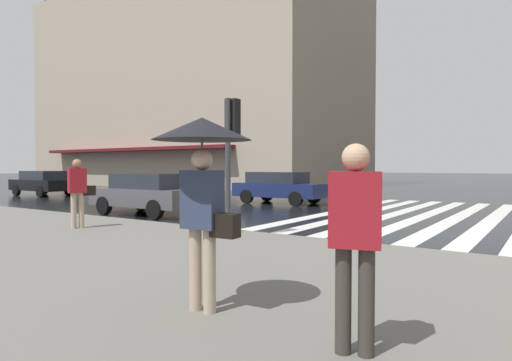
# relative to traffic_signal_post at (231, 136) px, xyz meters

# --- Properties ---
(ground_plane) EXTENTS (220.00, 220.00, 0.00)m
(ground_plane) POSITION_rel_traffic_signal_post_xyz_m (3.37, -5.30, -2.35)
(ground_plane) COLOR black
(zebra_crossing) EXTENTS (13.00, 7.50, 0.01)m
(zebra_crossing) POSITION_rel_traffic_signal_post_xyz_m (7.37, -3.03, -2.34)
(zebra_crossing) COLOR silver
(zebra_crossing) RESTS_ON ground_plane
(haussmann_block_mid) EXTENTS (16.34, 29.11, 21.30)m
(haussmann_block_mid) POSITION_rel_traffic_signal_post_xyz_m (23.43, 21.96, 8.08)
(haussmann_block_mid) COLOR tan
(haussmann_block_mid) RESTS_ON ground_plane
(traffic_signal_post) EXTENTS (0.44, 0.30, 3.04)m
(traffic_signal_post) POSITION_rel_traffic_signal_post_xyz_m (0.00, 0.00, 0.00)
(traffic_signal_post) COLOR #333338
(traffic_signal_post) RESTS_ON sidewalk_pavement
(car_black) EXTENTS (1.85, 4.10, 1.41)m
(car_black) POSITION_rel_traffic_signal_post_xyz_m (5.87, 17.95, -1.59)
(car_black) COLOR black
(car_black) RESTS_ON ground_plane
(car_dark_grey) EXTENTS (1.85, 4.10, 1.41)m
(car_dark_grey) POSITION_rel_traffic_signal_post_xyz_m (2.37, 5.39, -1.59)
(car_dark_grey) COLOR #4C4C51
(car_dark_grey) RESTS_ON ground_plane
(car_navy) EXTENTS (1.85, 4.10, 1.41)m
(car_navy) POSITION_rel_traffic_signal_post_xyz_m (8.87, 4.08, -1.59)
(car_navy) COLOR navy
(car_navy) RESTS_ON ground_plane
(pedestrian_with_floral_umbrella) EXTENTS (1.02, 1.02, 2.00)m
(pedestrian_with_floral_umbrella) POSITION_rel_traffic_signal_post_xyz_m (-4.60, -3.15, -0.59)
(pedestrian_with_floral_umbrella) COLOR #2D3851
(pedestrian_with_floral_umbrella) RESTS_ON sidewalk_pavement
(pedestrian_in_red_jacket) EXTENTS (0.35, 0.45, 1.68)m
(pedestrian_in_red_jacket) POSITION_rel_traffic_signal_post_xyz_m (-4.72, -4.85, -1.21)
(pedestrian_in_red_jacket) COLOR maroon
(pedestrian_in_red_jacket) RESTS_ON sidewalk_pavement
(pedestrian_approaching_kerb) EXTENTS (0.65, 0.41, 1.68)m
(pedestrian_approaching_kerb) POSITION_rel_traffic_signal_post_xyz_m (-1.60, 3.45, -1.22)
(pedestrian_approaching_kerb) COLOR maroon
(pedestrian_approaching_kerb) RESTS_ON sidewalk_pavement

